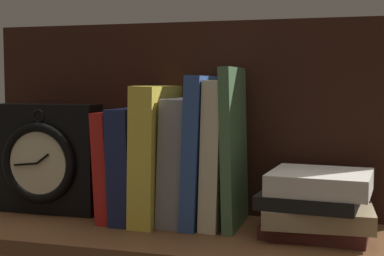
# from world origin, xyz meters

# --- Properties ---
(ground_plane) EXTENTS (0.75, 0.27, 0.03)m
(ground_plane) POSITION_xyz_m (0.00, 0.00, -0.01)
(ground_plane) COLOR brown
(back_panel) EXTENTS (0.75, 0.01, 0.34)m
(back_panel) POSITION_xyz_m (0.00, 0.13, 0.17)
(back_panel) COLOR black
(back_panel) RESTS_ON ground_plane
(book_red_requiem) EXTENTS (0.03, 0.13, 0.19)m
(book_red_requiem) POSITION_xyz_m (-0.11, 0.04, 0.09)
(book_red_requiem) COLOR red
(book_red_requiem) RESTS_ON ground_plane
(book_navy_bierce) EXTENTS (0.04, 0.14, 0.19)m
(book_navy_bierce) POSITION_xyz_m (-0.07, 0.04, 0.10)
(book_navy_bierce) COLOR #192147
(book_navy_bierce) RESTS_ON ground_plane
(book_yellow_seinlanguage) EXTENTS (0.04, 0.16, 0.23)m
(book_yellow_seinlanguage) POSITION_xyz_m (-0.03, 0.04, 0.11)
(book_yellow_seinlanguage) COLOR gold
(book_yellow_seinlanguage) RESTS_ON ground_plane
(book_gray_chess) EXTENTS (0.05, 0.12, 0.21)m
(book_gray_chess) POSITION_xyz_m (0.01, 0.04, 0.10)
(book_gray_chess) COLOR gray
(book_gray_chess) RESTS_ON ground_plane
(book_blue_modern) EXTENTS (0.04, 0.14, 0.25)m
(book_blue_modern) POSITION_xyz_m (0.05, 0.04, 0.12)
(book_blue_modern) COLOR #2D4C8E
(book_blue_modern) RESTS_ON ground_plane
(book_cream_twain) EXTENTS (0.04, 0.13, 0.24)m
(book_cream_twain) POSITION_xyz_m (0.08, 0.04, 0.12)
(book_cream_twain) COLOR beige
(book_cream_twain) RESTS_ON ground_plane
(book_green_romantic) EXTENTS (0.02, 0.13, 0.26)m
(book_green_romantic) POSITION_xyz_m (0.10, 0.04, 0.13)
(book_green_romantic) COLOR #476B44
(book_green_romantic) RESTS_ON ground_plane
(framed_clock) EXTENTS (0.20, 0.07, 0.20)m
(framed_clock) POSITION_xyz_m (-0.24, 0.04, 0.10)
(framed_clock) COLOR black
(framed_clock) RESTS_ON ground_plane
(book_stack_side) EXTENTS (0.17, 0.15, 0.10)m
(book_stack_side) POSITION_xyz_m (0.24, 0.02, 0.05)
(book_stack_side) COLOR #471E19
(book_stack_side) RESTS_ON ground_plane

